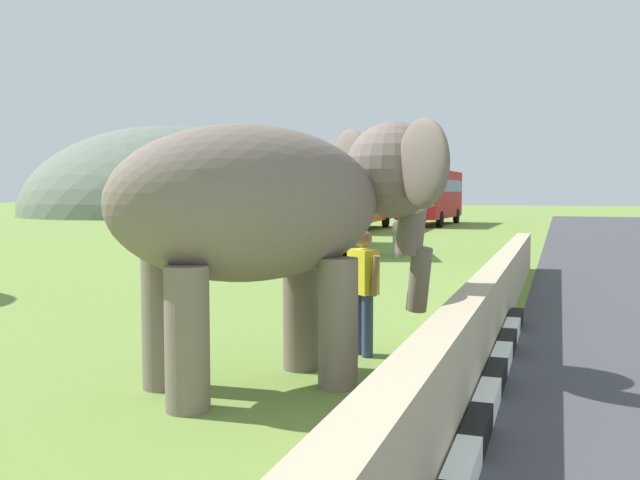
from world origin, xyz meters
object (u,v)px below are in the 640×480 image
object	(u,v)px
person_handler	(363,286)
bus_orange	(355,193)
cow_near	(401,230)
bus_red	(431,193)
bus_white	(318,194)
elephant	(280,208)
cow_mid	(280,241)

from	to	relation	value
person_handler	bus_orange	xyz separation A→B (m)	(28.55, 8.48, 1.16)
cow_near	bus_red	bearing A→B (deg)	7.50
bus_red	bus_white	bearing A→B (deg)	178.26
elephant	bus_white	bearing A→B (deg)	18.13
bus_orange	elephant	bearing A→B (deg)	-165.20
cow_near	bus_white	bearing A→B (deg)	67.94
person_handler	cow_near	world-z (taller)	person_handler
bus_orange	bus_red	world-z (taller)	same
bus_orange	cow_mid	distance (m)	21.02
bus_white	person_handler	bearing A→B (deg)	-158.51
bus_white	cow_near	xyz separation A→B (m)	(-1.41, -3.49, -1.21)
bus_white	bus_red	size ratio (longest dim) A/B	0.89
elephant	bus_white	xyz separation A→B (m)	(17.15, 5.62, 0.11)
person_handler	bus_white	bearing A→B (deg)	21.49
bus_white	cow_mid	distance (m)	7.91
elephant	person_handler	world-z (taller)	elephant
cow_mid	elephant	bearing A→B (deg)	-157.40
person_handler	bus_orange	world-z (taller)	bus_orange
cow_mid	person_handler	bearing A→B (deg)	-150.59
cow_near	cow_mid	size ratio (longest dim) A/B	1.10
elephant	cow_mid	size ratio (longest dim) A/B	2.23
bus_red	cow_mid	bearing A→B (deg)	-177.88
cow_near	cow_mid	world-z (taller)	same
elephant	bus_orange	distance (m)	31.14
bus_orange	cow_near	world-z (taller)	bus_orange
person_handler	bus_orange	distance (m)	29.80
bus_orange	person_handler	bearing A→B (deg)	-163.46
bus_white	cow_near	size ratio (longest dim) A/B	4.38
elephant	cow_mid	bearing A→B (deg)	22.60
elephant	cow_mid	xyz separation A→B (m)	(9.51, 3.96, -1.10)
bus_red	cow_near	distance (m)	22.04
elephant	person_handler	distance (m)	1.95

